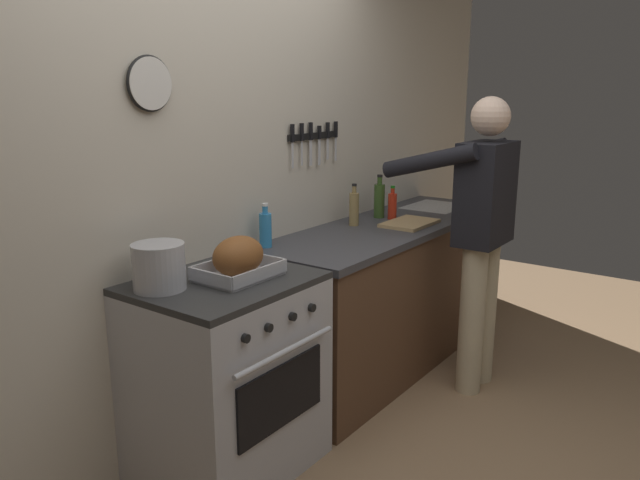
{
  "coord_description": "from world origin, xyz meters",
  "views": [
    {
      "loc": [
        -2.03,
        -0.85,
        1.7
      ],
      "look_at": [
        0.29,
        0.85,
        0.99
      ],
      "focal_mm": 34.84,
      "sensor_mm": 36.0,
      "label": 1
    }
  ],
  "objects_px": {
    "stove": "(227,376)",
    "person_cook": "(480,226)",
    "bottle_vinegar": "(354,208)",
    "bottle_dish_soap": "(265,229)",
    "bottle_olive_oil": "(379,200)",
    "cutting_board": "(410,223)",
    "stock_pot": "(159,267)",
    "roasting_pan": "(238,259)",
    "bottle_hot_sauce": "(392,205)"
  },
  "relations": [
    {
      "from": "person_cook",
      "to": "bottle_dish_soap",
      "type": "relative_size",
      "value": 7.25
    },
    {
      "from": "person_cook",
      "to": "cutting_board",
      "type": "height_order",
      "value": "person_cook"
    },
    {
      "from": "stove",
      "to": "bottle_vinegar",
      "type": "height_order",
      "value": "bottle_vinegar"
    },
    {
      "from": "stove",
      "to": "roasting_pan",
      "type": "relative_size",
      "value": 2.56
    },
    {
      "from": "stove",
      "to": "bottle_hot_sauce",
      "type": "height_order",
      "value": "bottle_hot_sauce"
    },
    {
      "from": "stove",
      "to": "cutting_board",
      "type": "relative_size",
      "value": 2.5
    },
    {
      "from": "stock_pot",
      "to": "cutting_board",
      "type": "height_order",
      "value": "stock_pot"
    },
    {
      "from": "cutting_board",
      "to": "bottle_vinegar",
      "type": "xyz_separation_m",
      "value": [
        -0.21,
        0.26,
        0.1
      ]
    },
    {
      "from": "person_cook",
      "to": "stock_pot",
      "type": "distance_m",
      "value": 1.82
    },
    {
      "from": "stove",
      "to": "person_cook",
      "type": "distance_m",
      "value": 1.62
    },
    {
      "from": "bottle_dish_soap",
      "to": "bottle_hot_sauce",
      "type": "xyz_separation_m",
      "value": [
        1.0,
        -0.18,
        -0.01
      ]
    },
    {
      "from": "stock_pot",
      "to": "bottle_hot_sauce",
      "type": "bearing_deg",
      "value": -2.18
    },
    {
      "from": "bottle_dish_soap",
      "to": "bottle_olive_oil",
      "type": "distance_m",
      "value": 1.0
    },
    {
      "from": "bottle_hot_sauce",
      "to": "bottle_olive_oil",
      "type": "relative_size",
      "value": 0.77
    },
    {
      "from": "bottle_dish_soap",
      "to": "bottle_olive_oil",
      "type": "relative_size",
      "value": 0.84
    },
    {
      "from": "person_cook",
      "to": "bottle_vinegar",
      "type": "xyz_separation_m",
      "value": [
        -0.19,
        0.71,
        0.05
      ]
    },
    {
      "from": "stove",
      "to": "cutting_board",
      "type": "bearing_deg",
      "value": -4.71
    },
    {
      "from": "bottle_olive_oil",
      "to": "bottle_dish_soap",
      "type": "bearing_deg",
      "value": 175.08
    },
    {
      "from": "roasting_pan",
      "to": "bottle_vinegar",
      "type": "relative_size",
      "value": 1.4
    },
    {
      "from": "bottle_vinegar",
      "to": "stove",
      "type": "bearing_deg",
      "value": -173.47
    },
    {
      "from": "cutting_board",
      "to": "bottle_hot_sauce",
      "type": "relative_size",
      "value": 1.71
    },
    {
      "from": "person_cook",
      "to": "bottle_olive_oil",
      "type": "distance_m",
      "value": 0.72
    },
    {
      "from": "bottle_olive_oil",
      "to": "roasting_pan",
      "type": "bearing_deg",
      "value": -173.2
    },
    {
      "from": "person_cook",
      "to": "bottle_vinegar",
      "type": "distance_m",
      "value": 0.74
    },
    {
      "from": "bottle_vinegar",
      "to": "bottle_olive_oil",
      "type": "bearing_deg",
      "value": -0.03
    },
    {
      "from": "person_cook",
      "to": "bottle_olive_oil",
      "type": "relative_size",
      "value": 6.08
    },
    {
      "from": "bottle_hot_sauce",
      "to": "person_cook",
      "type": "bearing_deg",
      "value": -99.8
    },
    {
      "from": "person_cook",
      "to": "bottle_dish_soap",
      "type": "bearing_deg",
      "value": 41.16
    },
    {
      "from": "cutting_board",
      "to": "bottle_dish_soap",
      "type": "height_order",
      "value": "bottle_dish_soap"
    },
    {
      "from": "bottle_vinegar",
      "to": "person_cook",
      "type": "bearing_deg",
      "value": -74.95
    },
    {
      "from": "bottle_hot_sauce",
      "to": "bottle_olive_oil",
      "type": "bearing_deg",
      "value": 93.4
    },
    {
      "from": "stove",
      "to": "bottle_olive_oil",
      "type": "height_order",
      "value": "bottle_olive_oil"
    },
    {
      "from": "bottle_olive_oil",
      "to": "stock_pot",
      "type": "bearing_deg",
      "value": -179.23
    },
    {
      "from": "bottle_hot_sauce",
      "to": "bottle_vinegar",
      "type": "relative_size",
      "value": 0.83
    },
    {
      "from": "stock_pot",
      "to": "bottle_vinegar",
      "type": "bearing_deg",
      "value": 0.92
    },
    {
      "from": "cutting_board",
      "to": "bottle_vinegar",
      "type": "distance_m",
      "value": 0.35
    },
    {
      "from": "stove",
      "to": "roasting_pan",
      "type": "distance_m",
      "value": 0.54
    },
    {
      "from": "roasting_pan",
      "to": "stock_pot",
      "type": "xyz_separation_m",
      "value": [
        -0.3,
        0.15,
        0.01
      ]
    },
    {
      "from": "roasting_pan",
      "to": "bottle_hot_sauce",
      "type": "distance_m",
      "value": 1.48
    },
    {
      "from": "cutting_board",
      "to": "bottle_olive_oil",
      "type": "bearing_deg",
      "value": 73.23
    },
    {
      "from": "cutting_board",
      "to": "bottle_dish_soap",
      "type": "distance_m",
      "value": 0.99
    },
    {
      "from": "bottle_dish_soap",
      "to": "bottle_vinegar",
      "type": "height_order",
      "value": "bottle_vinegar"
    },
    {
      "from": "person_cook",
      "to": "stock_pot",
      "type": "relative_size",
      "value": 7.75
    },
    {
      "from": "stove",
      "to": "stock_pot",
      "type": "distance_m",
      "value": 0.61
    },
    {
      "from": "roasting_pan",
      "to": "bottle_vinegar",
      "type": "bearing_deg",
      "value": 8.46
    },
    {
      "from": "stove",
      "to": "bottle_hot_sauce",
      "type": "bearing_deg",
      "value": 1.87
    },
    {
      "from": "bottle_dish_soap",
      "to": "person_cook",
      "type": "bearing_deg",
      "value": -41.66
    },
    {
      "from": "stock_pot",
      "to": "bottle_dish_soap",
      "type": "height_order",
      "value": "bottle_dish_soap"
    },
    {
      "from": "person_cook",
      "to": "bottle_vinegar",
      "type": "relative_size",
      "value": 6.59
    },
    {
      "from": "roasting_pan",
      "to": "person_cook",
      "type": "bearing_deg",
      "value": -21.26
    }
  ]
}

